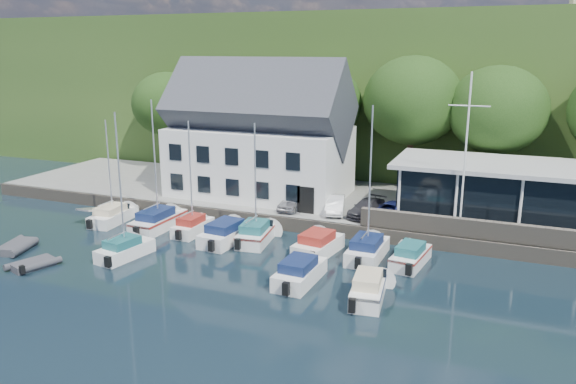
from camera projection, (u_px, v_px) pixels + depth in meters
name	position (u px, v px, depth m)	size (l,w,h in m)	color
ground	(250.00, 297.00, 29.74)	(180.00, 180.00, 0.00)	black
quay	(344.00, 205.00, 45.33)	(60.00, 13.00, 1.00)	gray
quay_face	(318.00, 228.00, 39.49)	(60.00, 0.30, 1.00)	#625A4E
hillside	(431.00, 81.00, 83.39)	(160.00, 75.00, 16.00)	#2D4C1C
field_patch	(495.00, 25.00, 85.63)	(50.00, 30.00, 0.30)	#5D7138
harbor_building	(260.00, 142.00, 45.75)	(14.40, 8.20, 8.70)	white
club_pavilion	(490.00, 191.00, 39.35)	(13.20, 7.20, 4.10)	black
seawall	(501.00, 232.00, 35.22)	(18.00, 0.50, 1.20)	#625A4E
gangway	(110.00, 217.00, 43.80)	(1.20, 6.00, 1.40)	silver
car_silver	(292.00, 201.00, 42.15)	(1.41, 3.50, 1.19)	#A3A2A7
car_white	(335.00, 204.00, 41.30)	(1.30, 3.73, 1.23)	white
car_dgrey	(367.00, 208.00, 40.50)	(1.62, 3.98, 1.16)	#313035
car_blue	(391.00, 211.00, 39.62)	(1.48, 3.75, 1.28)	navy
flagpole	(465.00, 155.00, 35.46)	(2.50, 0.20, 10.40)	white
tree_0	(168.00, 120.00, 55.90)	(6.97, 6.97, 9.52)	#19340F
tree_1	(249.00, 125.00, 51.60)	(7.14, 7.14, 9.76)	#19340F
tree_2	(317.00, 124.00, 49.21)	(7.73, 7.73, 10.57)	#19340F
tree_3	(412.00, 124.00, 47.05)	(8.22, 8.22, 11.23)	#19340F
tree_4	(495.00, 133.00, 44.34)	(7.71, 7.71, 10.54)	#19340F
boat_r1_0	(109.00, 169.00, 41.40)	(1.92, 6.15, 8.28)	white
boat_r1_1	(155.00, 166.00, 39.77)	(2.11, 6.99, 9.33)	white
boat_r1_2	(191.00, 177.00, 38.80)	(1.67, 5.05, 8.30)	white
boat_r1_3	(227.00, 231.00, 38.00)	(2.13, 6.56, 1.52)	white
boat_r1_4	(255.00, 177.00, 36.93)	(1.97, 5.74, 9.06)	white
boat_r1_5	(318.00, 242.00, 35.81)	(2.11, 5.77, 1.50)	white
boat_r1_6	(370.00, 189.00, 34.04)	(2.05, 6.16, 9.02)	white
boat_r1_7	(411.00, 254.00, 33.96)	(1.72, 5.49, 1.40)	white
boat_r2_1	(121.00, 194.00, 34.29)	(1.76, 5.44, 8.25)	white
boat_r2_3	(300.00, 270.00, 31.46)	(1.97, 5.94, 1.46)	white
boat_r2_4	(369.00, 286.00, 29.36)	(1.71, 5.85, 1.48)	white
dinghy_0	(17.00, 245.00, 36.48)	(1.80, 2.99, 0.70)	#39393F
dinghy_1	(33.00, 263.00, 33.59)	(1.63, 2.71, 0.63)	#39393F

